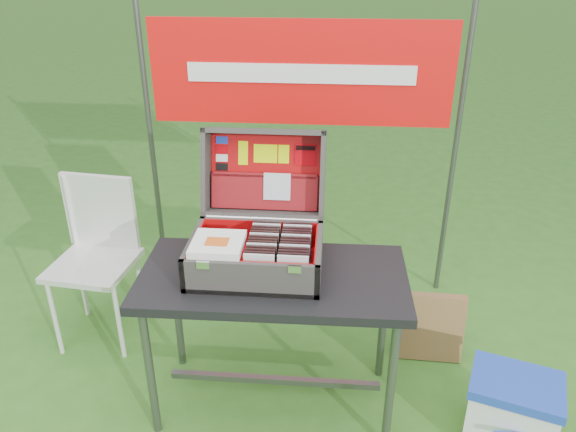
# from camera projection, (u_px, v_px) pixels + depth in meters

# --- Properties ---
(ground) EXTENTS (80.00, 80.00, 0.00)m
(ground) POSITION_uv_depth(u_px,v_px,m) (283.00, 413.00, 2.55)
(ground) COLOR #34681F
(ground) RESTS_ON ground
(table) EXTENTS (1.12, 0.57, 0.69)m
(table) POSITION_uv_depth(u_px,v_px,m) (274.00, 341.00, 2.47)
(table) COLOR black
(table) RESTS_ON ground
(table_top) EXTENTS (1.12, 0.57, 0.04)m
(table_top) POSITION_uv_depth(u_px,v_px,m) (273.00, 278.00, 2.33)
(table_top) COLOR black
(table_top) RESTS_ON ground
(table_leg_fl) EXTENTS (0.04, 0.04, 0.65)m
(table_leg_fl) POSITION_uv_depth(u_px,v_px,m) (150.00, 372.00, 2.32)
(table_leg_fl) COLOR #59595B
(table_leg_fl) RESTS_ON ground
(table_leg_fr) EXTENTS (0.04, 0.04, 0.65)m
(table_leg_fr) POSITION_uv_depth(u_px,v_px,m) (391.00, 386.00, 2.25)
(table_leg_fr) COLOR #59595B
(table_leg_fr) RESTS_ON ground
(table_leg_bl) EXTENTS (0.04, 0.04, 0.65)m
(table_leg_bl) POSITION_uv_depth(u_px,v_px,m) (177.00, 310.00, 2.71)
(table_leg_bl) COLOR #59595B
(table_leg_bl) RESTS_ON ground
(table_leg_br) EXTENTS (0.04, 0.04, 0.65)m
(table_leg_br) POSITION_uv_depth(u_px,v_px,m) (383.00, 320.00, 2.64)
(table_leg_br) COLOR #59595B
(table_leg_br) RESTS_ON ground
(table_brace) EXTENTS (0.96, 0.03, 0.03)m
(table_brace) POSITION_uv_depth(u_px,v_px,m) (275.00, 380.00, 2.57)
(table_brace) COLOR #59595B
(table_brace) RESTS_ON ground
(suitcase) EXTENTS (0.54, 0.55, 0.50)m
(suitcase) POSITION_uv_depth(u_px,v_px,m) (257.00, 211.00, 2.28)
(suitcase) COLOR #514D4A
(suitcase) RESTS_ON table
(suitcase_base_bottom) EXTENTS (0.54, 0.39, 0.02)m
(suitcase_base_bottom) POSITION_uv_depth(u_px,v_px,m) (256.00, 268.00, 2.34)
(suitcase_base_bottom) COLOR #514D4A
(suitcase_base_bottom) RESTS_ON table_top
(suitcase_base_wall_front) EXTENTS (0.54, 0.02, 0.15)m
(suitcase_base_wall_front) POSITION_uv_depth(u_px,v_px,m) (249.00, 280.00, 2.15)
(suitcase_base_wall_front) COLOR #514D4A
(suitcase_base_wall_front) RESTS_ON table_top
(suitcase_base_wall_back) EXTENTS (0.54, 0.02, 0.15)m
(suitcase_base_wall_back) POSITION_uv_depth(u_px,v_px,m) (261.00, 234.00, 2.47)
(suitcase_base_wall_back) COLOR #514D4A
(suitcase_base_wall_back) RESTS_ON table_top
(suitcase_base_wall_left) EXTENTS (0.02, 0.39, 0.15)m
(suitcase_base_wall_left) POSITION_uv_depth(u_px,v_px,m) (194.00, 253.00, 2.33)
(suitcase_base_wall_left) COLOR #514D4A
(suitcase_base_wall_left) RESTS_ON table_top
(suitcase_base_wall_right) EXTENTS (0.02, 0.39, 0.15)m
(suitcase_base_wall_right) POSITION_uv_depth(u_px,v_px,m) (319.00, 258.00, 2.29)
(suitcase_base_wall_right) COLOR #514D4A
(suitcase_base_wall_right) RESTS_ON table_top
(suitcase_liner_floor) EXTENTS (0.50, 0.34, 0.01)m
(suitcase_liner_floor) POSITION_uv_depth(u_px,v_px,m) (256.00, 265.00, 2.33)
(suitcase_liner_floor) COLOR #C1060D
(suitcase_liner_floor) RESTS_ON suitcase_base_bottom
(suitcase_latch_left) EXTENTS (0.05, 0.01, 0.03)m
(suitcase_latch_left) POSITION_uv_depth(u_px,v_px,m) (203.00, 265.00, 2.12)
(suitcase_latch_left) COLOR silver
(suitcase_latch_left) RESTS_ON suitcase_base_wall_front
(suitcase_latch_right) EXTENTS (0.05, 0.01, 0.03)m
(suitcase_latch_right) POSITION_uv_depth(u_px,v_px,m) (295.00, 269.00, 2.10)
(suitcase_latch_right) COLOR silver
(suitcase_latch_right) RESTS_ON suitcase_base_wall_front
(suitcase_hinge) EXTENTS (0.49, 0.02, 0.02)m
(suitcase_hinge) POSITION_uv_depth(u_px,v_px,m) (261.00, 219.00, 2.45)
(suitcase_hinge) COLOR silver
(suitcase_hinge) RESTS_ON suitcase_base_wall_back
(suitcase_lid_back) EXTENTS (0.54, 0.13, 0.38)m
(suitcase_lid_back) POSITION_uv_depth(u_px,v_px,m) (266.00, 171.00, 2.55)
(suitcase_lid_back) COLOR #514D4A
(suitcase_lid_back) RESTS_ON suitcase_base_wall_back
(suitcase_lid_rim_far) EXTENTS (0.54, 0.15, 0.06)m
(suitcase_lid_rim_far) POSITION_uv_depth(u_px,v_px,m) (265.00, 131.00, 2.45)
(suitcase_lid_rim_far) COLOR #514D4A
(suitcase_lid_rim_far) RESTS_ON suitcase_lid_back
(suitcase_lid_rim_near) EXTENTS (0.54, 0.15, 0.06)m
(suitcase_lid_rim_near) POSITION_uv_depth(u_px,v_px,m) (263.00, 213.00, 2.52)
(suitcase_lid_rim_near) COLOR #514D4A
(suitcase_lid_rim_near) RESTS_ON suitcase_lid_back
(suitcase_lid_rim_left) EXTENTS (0.02, 0.25, 0.41)m
(suitcase_lid_rim_left) POSITION_uv_depth(u_px,v_px,m) (206.00, 171.00, 2.51)
(suitcase_lid_rim_left) COLOR #514D4A
(suitcase_lid_rim_left) RESTS_ON suitcase_lid_back
(suitcase_lid_rim_right) EXTENTS (0.02, 0.25, 0.41)m
(suitcase_lid_rim_right) POSITION_uv_depth(u_px,v_px,m) (323.00, 175.00, 2.47)
(suitcase_lid_rim_right) COLOR #514D4A
(suitcase_lid_rim_right) RESTS_ON suitcase_lid_back
(suitcase_lid_liner) EXTENTS (0.49, 0.10, 0.33)m
(suitcase_lid_liner) POSITION_uv_depth(u_px,v_px,m) (265.00, 172.00, 2.53)
(suitcase_lid_liner) COLOR #C1060D
(suitcase_lid_liner) RESTS_ON suitcase_lid_back
(suitcase_liner_wall_front) EXTENTS (0.50, 0.01, 0.12)m
(suitcase_liner_wall_front) POSITION_uv_depth(u_px,v_px,m) (250.00, 275.00, 2.15)
(suitcase_liner_wall_front) COLOR #C1060D
(suitcase_liner_wall_front) RESTS_ON suitcase_base_bottom
(suitcase_liner_wall_back) EXTENTS (0.50, 0.01, 0.12)m
(suitcase_liner_wall_back) POSITION_uv_depth(u_px,v_px,m) (261.00, 234.00, 2.46)
(suitcase_liner_wall_back) COLOR #C1060D
(suitcase_liner_wall_back) RESTS_ON suitcase_base_bottom
(suitcase_liner_wall_left) EXTENTS (0.01, 0.34, 0.12)m
(suitcase_liner_wall_left) POSITION_uv_depth(u_px,v_px,m) (197.00, 251.00, 2.32)
(suitcase_liner_wall_left) COLOR #C1060D
(suitcase_liner_wall_left) RESTS_ON suitcase_base_bottom
(suitcase_liner_wall_right) EXTENTS (0.01, 0.34, 0.12)m
(suitcase_liner_wall_right) POSITION_uv_depth(u_px,v_px,m) (316.00, 256.00, 2.29)
(suitcase_liner_wall_right) COLOR #C1060D
(suitcase_liner_wall_right) RESTS_ON suitcase_base_bottom
(suitcase_lid_pocket) EXTENTS (0.48, 0.07, 0.16)m
(suitcase_lid_pocket) POSITION_uv_depth(u_px,v_px,m) (265.00, 192.00, 2.53)
(suitcase_lid_pocket) COLOR maroon
(suitcase_lid_pocket) RESTS_ON suitcase_lid_liner
(suitcase_pocket_edge) EXTENTS (0.47, 0.02, 0.02)m
(suitcase_pocket_edge) POSITION_uv_depth(u_px,v_px,m) (265.00, 175.00, 2.51)
(suitcase_pocket_edge) COLOR maroon
(suitcase_pocket_edge) RESTS_ON suitcase_lid_pocket
(suitcase_pocket_cd) EXTENTS (0.12, 0.04, 0.12)m
(suitcase_pocket_cd) POSITION_uv_depth(u_px,v_px,m) (277.00, 187.00, 2.50)
(suitcase_pocket_cd) COLOR silver
(suitcase_pocket_cd) RESTS_ON suitcase_lid_pocket
(lid_sticker_cc_a) EXTENTS (0.05, 0.01, 0.03)m
(lid_sticker_cc_a) POSITION_uv_depth(u_px,v_px,m) (222.00, 140.00, 2.52)
(lid_sticker_cc_a) COLOR #1933B2
(lid_sticker_cc_a) RESTS_ON suitcase_lid_liner
(lid_sticker_cc_b) EXTENTS (0.05, 0.01, 0.03)m
(lid_sticker_cc_b) POSITION_uv_depth(u_px,v_px,m) (222.00, 149.00, 2.53)
(lid_sticker_cc_b) COLOR #BE0008
(lid_sticker_cc_b) RESTS_ON suitcase_lid_liner
(lid_sticker_cc_c) EXTENTS (0.05, 0.01, 0.03)m
(lid_sticker_cc_c) POSITION_uv_depth(u_px,v_px,m) (222.00, 158.00, 2.53)
(lid_sticker_cc_c) COLOR white
(lid_sticker_cc_c) RESTS_ON suitcase_lid_liner
(lid_sticker_cc_d) EXTENTS (0.05, 0.01, 0.03)m
(lid_sticker_cc_d) POSITION_uv_depth(u_px,v_px,m) (222.00, 167.00, 2.54)
(lid_sticker_cc_d) COLOR black
(lid_sticker_cc_d) RESTS_ON suitcase_lid_liner
(lid_card_neon_tall) EXTENTS (0.04, 0.03, 0.10)m
(lid_card_neon_tall) POSITION_uv_depth(u_px,v_px,m) (243.00, 153.00, 2.52)
(lid_card_neon_tall) COLOR #D8F401
(lid_card_neon_tall) RESTS_ON suitcase_lid_liner
(lid_card_neon_main) EXTENTS (0.11, 0.03, 0.08)m
(lid_card_neon_main) POSITION_uv_depth(u_px,v_px,m) (266.00, 154.00, 2.51)
(lid_card_neon_main) COLOR #D8F401
(lid_card_neon_main) RESTS_ON suitcase_lid_liner
(lid_card_neon_small) EXTENTS (0.05, 0.03, 0.08)m
(lid_card_neon_small) POSITION_uv_depth(u_px,v_px,m) (284.00, 154.00, 2.51)
(lid_card_neon_small) COLOR #D8F401
(lid_card_neon_small) RESTS_ON suitcase_lid_liner
(lid_sticker_band) EXTENTS (0.10, 0.03, 0.09)m
(lid_sticker_band) POSITION_uv_depth(u_px,v_px,m) (305.00, 155.00, 2.50)
(lid_sticker_band) COLOR #BE0008
(lid_sticker_band) RESTS_ON suitcase_lid_liner
(lid_sticker_band_bar) EXTENTS (0.09, 0.01, 0.02)m
(lid_sticker_band_bar) POSITION_uv_depth(u_px,v_px,m) (306.00, 148.00, 2.49)
(lid_sticker_band_bar) COLOR black
(lid_sticker_band_bar) RESTS_ON suitcase_lid_liner
(cd_left_0) EXTENTS (0.12, 0.01, 0.14)m
(cd_left_0) POSITION_uv_depth(u_px,v_px,m) (259.00, 270.00, 2.17)
(cd_left_0) COLOR silver
(cd_left_0) RESTS_ON suitcase_liner_floor
(cd_left_1) EXTENTS (0.12, 0.01, 0.14)m
(cd_left_1) POSITION_uv_depth(u_px,v_px,m) (260.00, 267.00, 2.18)
(cd_left_1) COLOR black
(cd_left_1) RESTS_ON suitcase_liner_floor
(cd_left_2) EXTENTS (0.12, 0.01, 0.14)m
(cd_left_2) POSITION_uv_depth(u_px,v_px,m) (261.00, 264.00, 2.20)
(cd_left_2) COLOR black
(cd_left_2) RESTS_ON suitcase_liner_floor
(cd_left_3) EXTENTS (0.12, 0.01, 0.14)m
(cd_left_3) POSITION_uv_depth(u_px,v_px,m) (261.00, 261.00, 2.22)
(cd_left_3) COLOR black
(cd_left_3) RESTS_ON suitcase_liner_floor
(cd_left_4) EXTENTS (0.12, 0.01, 0.14)m
(cd_left_4) POSITION_uv_depth(u_px,v_px,m) (262.00, 258.00, 2.24)
(cd_left_4) COLOR silver
(cd_left_4) RESTS_ON suitcase_liner_floor
(cd_left_5) EXTENTS (0.12, 0.01, 0.14)m
(cd_left_5) POSITION_uv_depth(u_px,v_px,m) (263.00, 256.00, 2.26)
(cd_left_5) COLOR black
(cd_left_5) RESTS_ON suitcase_liner_floor
(cd_left_6) EXTENTS (0.12, 0.01, 0.14)m
(cd_left_6) POSITION_uv_depth(u_px,v_px,m) (263.00, 253.00, 2.28)
(cd_left_6) COLOR black
(cd_left_6) RESTS_ON suitcase_liner_floor
(cd_left_7) EXTENTS (0.12, 0.01, 0.14)m
(cd_left_7) POSITION_uv_depth(u_px,v_px,m) (264.00, 251.00, 2.30)
(cd_left_7) COLOR black
(cd_left_7) RESTS_ON suitcase_liner_floor
(cd_left_8) EXTENTS (0.12, 0.01, 0.14)m
(cd_left_8) POSITION_uv_depth(u_px,v_px,m) (265.00, 248.00, 2.32)
(cd_left_8) COLOR silver
(cd_left_8) RESTS_ON suitcase_liner_floor
(cd_left_9) EXTENTS (0.12, 0.01, 0.14)m
(cd_left_9) POSITION_uv_depth(u_px,v_px,m) (265.00, 245.00, 2.34)
(cd_left_9) COLOR black
(cd_left_9) RESTS_ON suitcase_liner_floor
(cd_left_10) EXTENTS (0.12, 0.01, 0.14)m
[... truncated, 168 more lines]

